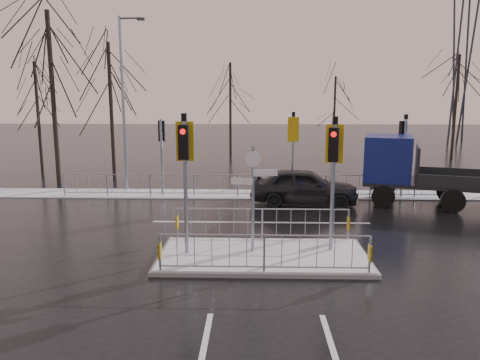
{
  "coord_description": "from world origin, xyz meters",
  "views": [
    {
      "loc": [
        -0.3,
        -12.86,
        4.68
      ],
      "look_at": [
        -0.74,
        2.67,
        1.8
      ],
      "focal_mm": 35.0,
      "sensor_mm": 36.0,
      "label": 1
    }
  ],
  "objects_px": {
    "flatbed_truck": "(410,168)",
    "car_far_lane": "(304,186)",
    "street_lamp_left": "(124,97)",
    "traffic_island": "(263,245)"
  },
  "relations": [
    {
      "from": "traffic_island",
      "to": "flatbed_truck",
      "type": "height_order",
      "value": "traffic_island"
    },
    {
      "from": "car_far_lane",
      "to": "flatbed_truck",
      "type": "distance_m",
      "value": 4.54
    },
    {
      "from": "flatbed_truck",
      "to": "street_lamp_left",
      "type": "distance_m",
      "value": 13.37
    },
    {
      "from": "traffic_island",
      "to": "street_lamp_left",
      "type": "distance_m",
      "value": 12.17
    },
    {
      "from": "flatbed_truck",
      "to": "car_far_lane",
      "type": "bearing_deg",
      "value": -177.94
    },
    {
      "from": "traffic_island",
      "to": "street_lamp_left",
      "type": "bearing_deg",
      "value": 124.07
    },
    {
      "from": "car_far_lane",
      "to": "street_lamp_left",
      "type": "xyz_separation_m",
      "value": [
        -8.32,
        2.71,
        3.72
      ]
    },
    {
      "from": "street_lamp_left",
      "to": "car_far_lane",
      "type": "bearing_deg",
      "value": -18.08
    },
    {
      "from": "traffic_island",
      "to": "car_far_lane",
      "type": "height_order",
      "value": "traffic_island"
    },
    {
      "from": "car_far_lane",
      "to": "flatbed_truck",
      "type": "height_order",
      "value": "flatbed_truck"
    }
  ]
}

